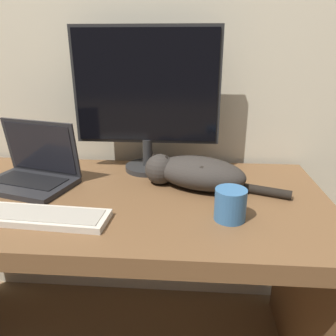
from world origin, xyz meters
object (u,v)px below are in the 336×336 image
at_px(monitor, 146,95).
at_px(external_keyboard, 39,216).
at_px(cat, 195,172).
at_px(laptop, 32,172).
at_px(coffee_mug, 230,204).

xyz_separation_m(monitor, external_keyboard, (-0.27, -0.45, -0.30)).
relative_size(monitor, cat, 1.11).
xyz_separation_m(monitor, cat, (0.19, -0.17, -0.25)).
xyz_separation_m(laptop, coffee_mug, (0.71, -0.22, 0.00)).
bearing_deg(coffee_mug, external_keyboard, -175.45).
distance_m(laptop, coffee_mug, 0.74).
distance_m(monitor, laptop, 0.52).
relative_size(monitor, laptop, 1.56).
height_order(external_keyboard, coffee_mug, coffee_mug).
distance_m(laptop, cat, 0.61).
distance_m(monitor, coffee_mug, 0.57).
distance_m(monitor, cat, 0.36).
bearing_deg(external_keyboard, monitor, 62.86).
xyz_separation_m(laptop, external_keyboard, (0.14, -0.26, -0.04)).
height_order(monitor, laptop, monitor).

